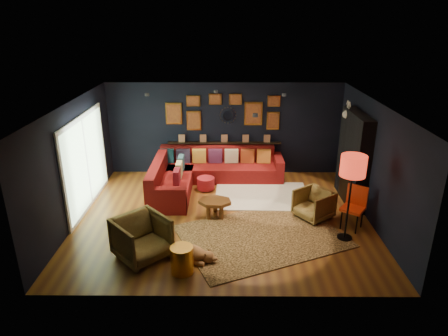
{
  "coord_description": "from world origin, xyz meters",
  "views": [
    {
      "loc": [
        0.07,
        -8.09,
        4.33
      ],
      "look_at": [
        0.01,
        0.3,
        1.07
      ],
      "focal_mm": 32.0,
      "sensor_mm": 36.0,
      "label": 1
    }
  ],
  "objects_px": {
    "pouf": "(206,183)",
    "armchair_left": "(142,236)",
    "dog": "(185,248)",
    "sectional": "(201,174)",
    "coffee_table": "(215,203)",
    "floor_lamp": "(353,169)",
    "gold_stool": "(182,260)",
    "orange_chair": "(355,204)",
    "armchair_right": "(314,203)"
  },
  "relations": [
    {
      "from": "armchair_right",
      "to": "sectional",
      "type": "bearing_deg",
      "value": -161.1
    },
    {
      "from": "pouf",
      "to": "orange_chair",
      "type": "height_order",
      "value": "orange_chair"
    },
    {
      "from": "floor_lamp",
      "to": "dog",
      "type": "xyz_separation_m",
      "value": [
        -3.21,
        -0.73,
        -1.32
      ]
    },
    {
      "from": "gold_stool",
      "to": "dog",
      "type": "xyz_separation_m",
      "value": [
        0.01,
        0.43,
        -0.04
      ]
    },
    {
      "from": "sectional",
      "to": "gold_stool",
      "type": "xyz_separation_m",
      "value": [
        -0.1,
        -3.9,
        -0.07
      ]
    },
    {
      "from": "sectional",
      "to": "coffee_table",
      "type": "xyz_separation_m",
      "value": [
        0.42,
        -1.81,
        0.02
      ]
    },
    {
      "from": "coffee_table",
      "to": "orange_chair",
      "type": "xyz_separation_m",
      "value": [
        2.99,
        -0.43,
        0.21
      ]
    },
    {
      "from": "coffee_table",
      "to": "dog",
      "type": "xyz_separation_m",
      "value": [
        -0.52,
        -1.65,
        -0.13
      ]
    },
    {
      "from": "orange_chair",
      "to": "pouf",
      "type": "bearing_deg",
      "value": -174.81
    },
    {
      "from": "coffee_table",
      "to": "orange_chair",
      "type": "relative_size",
      "value": 0.87
    },
    {
      "from": "armchair_left",
      "to": "gold_stool",
      "type": "bearing_deg",
      "value": -72.86
    },
    {
      "from": "floor_lamp",
      "to": "coffee_table",
      "type": "bearing_deg",
      "value": 161.07
    },
    {
      "from": "sectional",
      "to": "gold_stool",
      "type": "bearing_deg",
      "value": -91.52
    },
    {
      "from": "dog",
      "to": "gold_stool",
      "type": "bearing_deg",
      "value": -68.84
    },
    {
      "from": "floor_lamp",
      "to": "dog",
      "type": "relative_size",
      "value": 1.48
    },
    {
      "from": "armchair_right",
      "to": "gold_stool",
      "type": "xyz_separation_m",
      "value": [
        -2.74,
        -2.06,
        -0.11
      ]
    },
    {
      "from": "armchair_right",
      "to": "dog",
      "type": "xyz_separation_m",
      "value": [
        -2.73,
        -1.63,
        -0.16
      ]
    },
    {
      "from": "gold_stool",
      "to": "sectional",
      "type": "bearing_deg",
      "value": 88.48
    },
    {
      "from": "sectional",
      "to": "coffee_table",
      "type": "relative_size",
      "value": 4.17
    },
    {
      "from": "armchair_right",
      "to": "floor_lamp",
      "type": "xyz_separation_m",
      "value": [
        0.48,
        -0.9,
        1.17
      ]
    },
    {
      "from": "pouf",
      "to": "armchair_left",
      "type": "relative_size",
      "value": 0.5
    },
    {
      "from": "gold_stool",
      "to": "pouf",
      "type": "bearing_deg",
      "value": 86.17
    },
    {
      "from": "pouf",
      "to": "armchair_left",
      "type": "xyz_separation_m",
      "value": [
        -1.04,
        -3.14,
        0.27
      ]
    },
    {
      "from": "armchair_right",
      "to": "orange_chair",
      "type": "relative_size",
      "value": 0.79
    },
    {
      "from": "armchair_right",
      "to": "floor_lamp",
      "type": "relative_size",
      "value": 0.41
    },
    {
      "from": "armchair_right",
      "to": "orange_chair",
      "type": "xyz_separation_m",
      "value": [
        0.77,
        -0.41,
        0.19
      ]
    },
    {
      "from": "sectional",
      "to": "armchair_left",
      "type": "distance_m",
      "value": 3.56
    },
    {
      "from": "pouf",
      "to": "armchair_left",
      "type": "distance_m",
      "value": 3.32
    },
    {
      "from": "armchair_left",
      "to": "gold_stool",
      "type": "height_order",
      "value": "armchair_left"
    },
    {
      "from": "sectional",
      "to": "dog",
      "type": "distance_m",
      "value": 3.47
    },
    {
      "from": "pouf",
      "to": "coffee_table",
      "type": "bearing_deg",
      "value": -79.32
    },
    {
      "from": "pouf",
      "to": "dog",
      "type": "distance_m",
      "value": 3.17
    },
    {
      "from": "coffee_table",
      "to": "orange_chair",
      "type": "bearing_deg",
      "value": -8.15
    },
    {
      "from": "pouf",
      "to": "armchair_left",
      "type": "bearing_deg",
      "value": -108.3
    },
    {
      "from": "armchair_right",
      "to": "orange_chair",
      "type": "bearing_deg",
      "value": 26.09
    },
    {
      "from": "pouf",
      "to": "armchair_right",
      "type": "distance_m",
      "value": 2.94
    },
    {
      "from": "pouf",
      "to": "dog",
      "type": "bearing_deg",
      "value": -94.19
    },
    {
      "from": "sectional",
      "to": "dog",
      "type": "xyz_separation_m",
      "value": [
        -0.09,
        -3.47,
        -0.11
      ]
    },
    {
      "from": "coffee_table",
      "to": "gold_stool",
      "type": "height_order",
      "value": "gold_stool"
    },
    {
      "from": "armchair_left",
      "to": "sectional",
      "type": "bearing_deg",
      "value": 32.28
    },
    {
      "from": "coffee_table",
      "to": "floor_lamp",
      "type": "xyz_separation_m",
      "value": [
        2.69,
        -0.92,
        1.19
      ]
    },
    {
      "from": "armchair_right",
      "to": "dog",
      "type": "bearing_deg",
      "value": -95.38
    },
    {
      "from": "armchair_right",
      "to": "gold_stool",
      "type": "bearing_deg",
      "value": -89.25
    },
    {
      "from": "pouf",
      "to": "gold_stool",
      "type": "height_order",
      "value": "gold_stool"
    },
    {
      "from": "orange_chair",
      "to": "armchair_right",
      "type": "bearing_deg",
      "value": -171.91
    },
    {
      "from": "armchair_left",
      "to": "gold_stool",
      "type": "relative_size",
      "value": 1.78
    },
    {
      "from": "pouf",
      "to": "floor_lamp",
      "type": "relative_size",
      "value": 0.25
    },
    {
      "from": "coffee_table",
      "to": "gold_stool",
      "type": "distance_m",
      "value": 2.15
    },
    {
      "from": "armchair_left",
      "to": "floor_lamp",
      "type": "distance_m",
      "value": 4.22
    },
    {
      "from": "pouf",
      "to": "floor_lamp",
      "type": "height_order",
      "value": "floor_lamp"
    }
  ]
}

